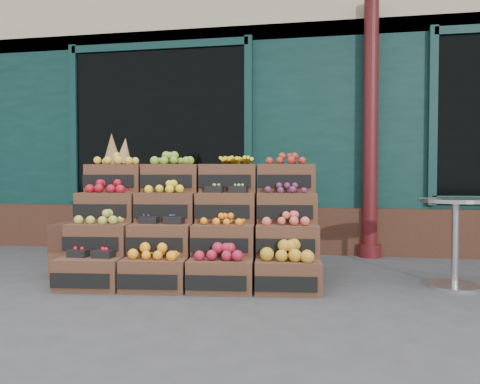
# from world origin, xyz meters

# --- Properties ---
(ground) EXTENTS (60.00, 60.00, 0.00)m
(ground) POSITION_xyz_m (0.00, 0.00, 0.00)
(ground) COLOR #3B3B3D
(ground) RESTS_ON ground
(shop_facade) EXTENTS (12.00, 6.24, 4.80)m
(shop_facade) POSITION_xyz_m (0.00, 5.11, 2.40)
(shop_facade) COLOR #0C2B28
(shop_facade) RESTS_ON ground
(crate_display) EXTENTS (2.44, 1.38, 1.46)m
(crate_display) POSITION_xyz_m (-0.60, 0.48, 0.45)
(crate_display) COLOR #4F2F1F
(crate_display) RESTS_ON ground
(spare_crates) EXTENTS (0.57, 0.42, 0.54)m
(spare_crates) POSITION_xyz_m (-1.74, 0.34, 0.27)
(spare_crates) COLOR #4F2F1F
(spare_crates) RESTS_ON ground
(bistro_table) EXTENTS (0.64, 0.64, 0.81)m
(bistro_table) POSITION_xyz_m (1.81, 0.52, 0.50)
(bistro_table) COLOR #B6B9BD
(bistro_table) RESTS_ON ground
(shopkeeper) EXTENTS (0.77, 0.52, 2.08)m
(shopkeeper) POSITION_xyz_m (-1.22, 2.75, 1.04)
(shopkeeper) COLOR #1B6128
(shopkeeper) RESTS_ON ground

